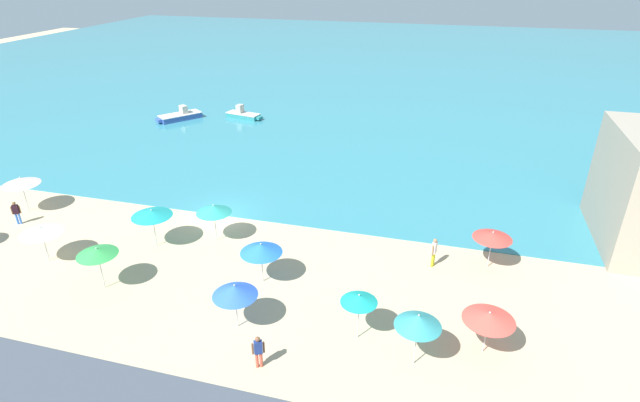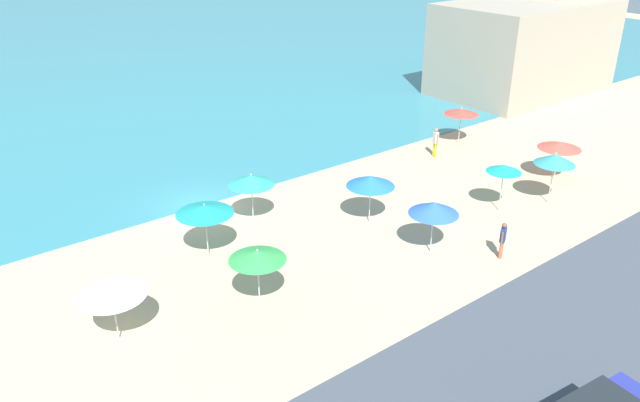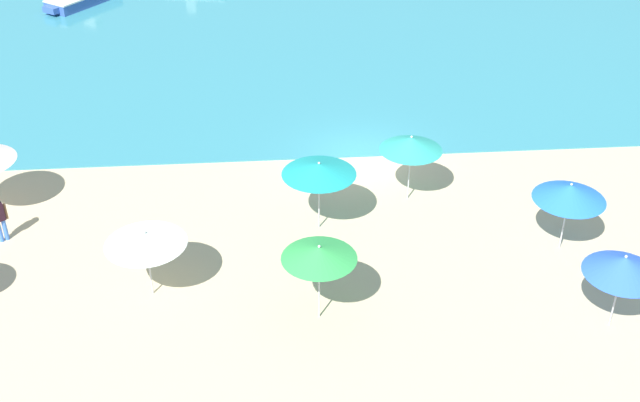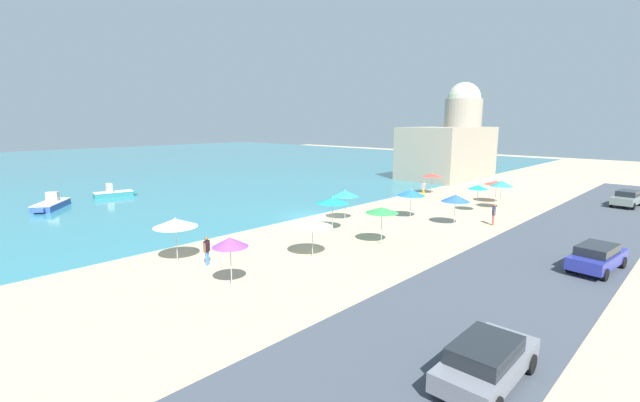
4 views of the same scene
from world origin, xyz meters
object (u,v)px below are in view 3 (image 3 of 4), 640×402
beach_umbrella_5 (145,238)px  beach_umbrella_8 (570,192)px  beach_umbrella_0 (624,266)px  beach_umbrella_7 (319,253)px  beach_umbrella_1 (411,144)px  beach_umbrella_6 (319,169)px

beach_umbrella_5 → beach_umbrella_8: size_ratio=0.98×
beach_umbrella_0 → beach_umbrella_8: size_ratio=1.01×
beach_umbrella_7 → beach_umbrella_8: (8.06, 2.80, -0.16)m
beach_umbrella_0 → beach_umbrella_7: (-8.23, 1.00, 0.17)m
beach_umbrella_5 → beach_umbrella_8: beach_umbrella_8 is taller
beach_umbrella_5 → beach_umbrella_1: bearing=28.9°
beach_umbrella_8 → beach_umbrella_7: bearing=-160.8°
beach_umbrella_1 → beach_umbrella_5: beach_umbrella_1 is taller
beach_umbrella_0 → beach_umbrella_1: size_ratio=0.98×
beach_umbrella_5 → beach_umbrella_7: 5.12m
beach_umbrella_0 → beach_umbrella_8: (-0.17, 3.81, 0.00)m
beach_umbrella_6 → beach_umbrella_8: 7.92m
beach_umbrella_6 → beach_umbrella_7: beach_umbrella_7 is taller
beach_umbrella_8 → beach_umbrella_5: bearing=-174.1°
beach_umbrella_1 → beach_umbrella_8: bearing=-37.4°
beach_umbrella_7 → beach_umbrella_8: beach_umbrella_7 is taller
beach_umbrella_6 → beach_umbrella_7: bearing=-94.4°
beach_umbrella_0 → beach_umbrella_6: 9.67m
beach_umbrella_0 → beach_umbrella_5: size_ratio=1.02×
beach_umbrella_1 → beach_umbrella_6: (-3.29, -1.58, 0.07)m
beach_umbrella_5 → beach_umbrella_6: (5.25, 3.13, 0.26)m
beach_umbrella_1 → beach_umbrella_8: 5.56m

